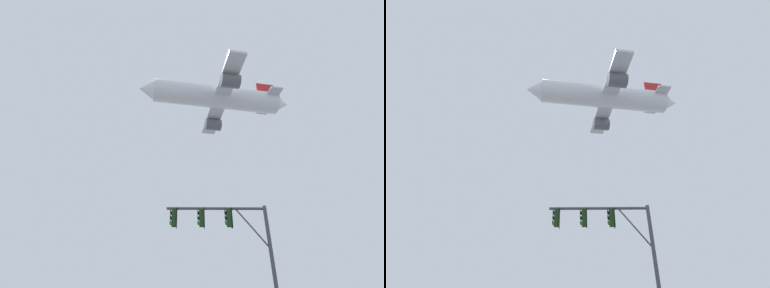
% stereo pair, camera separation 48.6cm
% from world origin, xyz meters
% --- Properties ---
extents(signal_pole_near, '(5.49, 0.57, 6.35)m').
position_xyz_m(signal_pole_near, '(2.86, 9.01, 4.89)').
color(signal_pole_near, '#4C4C51').
rests_on(signal_pole_near, ground).
extents(airplane, '(28.31, 21.87, 7.71)m').
position_xyz_m(airplane, '(6.56, 31.13, 34.36)').
color(airplane, white).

